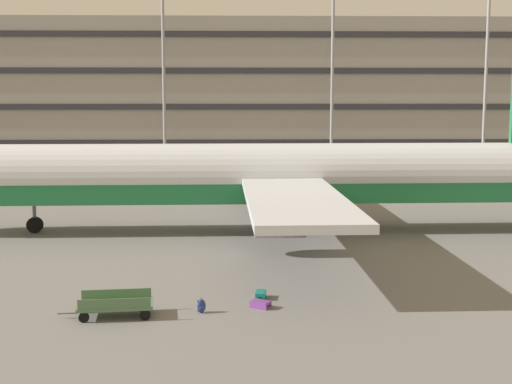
% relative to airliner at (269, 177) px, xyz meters
% --- Properties ---
extents(ground_plane, '(600.00, 600.00, 0.00)m').
position_rel_airliner_xyz_m(ground_plane, '(-1.06, 1.75, -3.14)').
color(ground_plane, slate).
extents(terminal_structure, '(170.27, 15.92, 17.25)m').
position_rel_airliner_xyz_m(terminal_structure, '(-1.06, 54.15, 5.49)').
color(terminal_structure, gray).
rests_on(terminal_structure, ground_plane).
extents(airliner, '(39.75, 32.17, 10.24)m').
position_rel_airliner_xyz_m(airliner, '(0.00, 0.00, 0.00)').
color(airliner, silver).
rests_on(airliner, ground_plane).
extents(light_mast_center_left, '(1.80, 0.50, 20.23)m').
position_rel_airliner_xyz_m(light_mast_center_left, '(-10.17, 41.68, 8.64)').
color(light_mast_center_left, gray).
rests_on(light_mast_center_left, ground_plane).
extents(light_mast_center_right, '(1.80, 0.50, 22.78)m').
position_rel_airliner_xyz_m(light_mast_center_right, '(9.07, 41.68, 9.96)').
color(light_mast_center_right, gray).
rests_on(light_mast_center_right, ground_plane).
extents(light_mast_right, '(1.80, 0.50, 21.04)m').
position_rel_airliner_xyz_m(light_mast_right, '(26.83, 41.68, 9.06)').
color(light_mast_right, gray).
rests_on(light_mast_right, ground_plane).
extents(suitcase_orange, '(0.45, 0.78, 0.27)m').
position_rel_airliner_xyz_m(suitcase_orange, '(-0.96, -13.91, -3.00)').
color(suitcase_orange, '#147266').
rests_on(suitcase_orange, ground_plane).
extents(suitcase_upright, '(0.81, 0.72, 0.26)m').
position_rel_airliner_xyz_m(suitcase_upright, '(-1.01, -15.11, -3.01)').
color(suitcase_upright, '#72388C').
rests_on(suitcase_upright, ground_plane).
extents(backpack_red, '(0.38, 0.32, 0.54)m').
position_rel_airliner_xyz_m(backpack_red, '(-3.14, -15.68, -2.90)').
color(backpack_red, navy).
rests_on(backpack_red, ground_plane).
extents(baggage_cart, '(3.35, 1.57, 0.82)m').
position_rel_airliner_xyz_m(baggage_cart, '(-6.14, -16.03, -2.71)').
color(baggage_cart, '#4C724C').
rests_on(baggage_cart, ground_plane).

